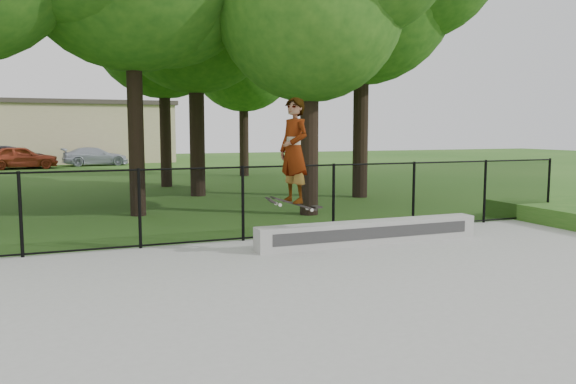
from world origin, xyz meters
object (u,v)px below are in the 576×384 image
(grind_ledge, at_px, (370,232))
(car_c, at_px, (95,156))
(car_b, at_px, (10,157))
(skater_airborne, at_px, (294,152))
(car_a, at_px, (21,157))

(grind_ledge, height_order, car_c, car_c)
(car_b, relative_size, car_c, 0.99)
(car_b, height_order, car_c, car_b)
(car_b, relative_size, skater_airborne, 1.80)
(car_a, height_order, skater_airborne, skater_airborne)
(grind_ledge, distance_m, car_a, 27.98)
(grind_ledge, bearing_deg, car_a, 106.35)
(car_c, bearing_deg, grind_ledge, -178.10)
(grind_ledge, height_order, car_a, car_a)
(car_a, bearing_deg, car_c, -71.66)
(grind_ledge, xyz_separation_m, car_c, (-3.67, 28.65, 0.30))
(car_a, bearing_deg, car_b, 36.21)
(car_a, xyz_separation_m, car_c, (4.20, 1.80, -0.10))
(skater_airborne, bearing_deg, car_a, 102.77)
(car_a, xyz_separation_m, skater_airborne, (6.15, -27.14, 1.20))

